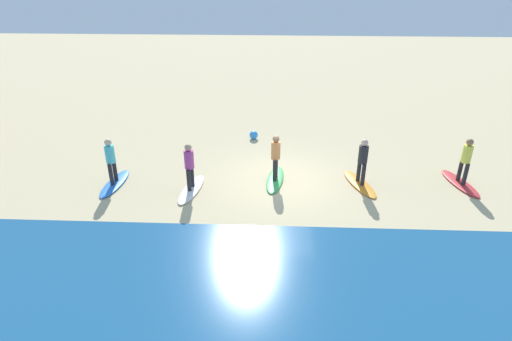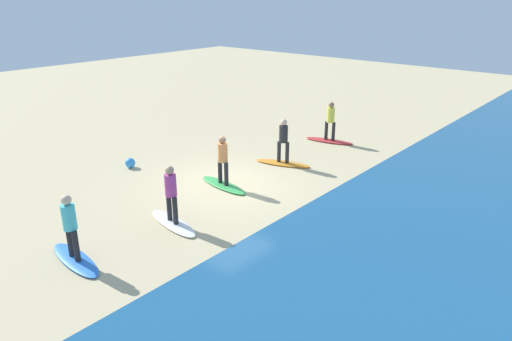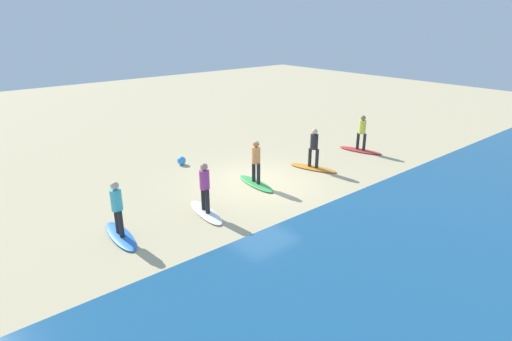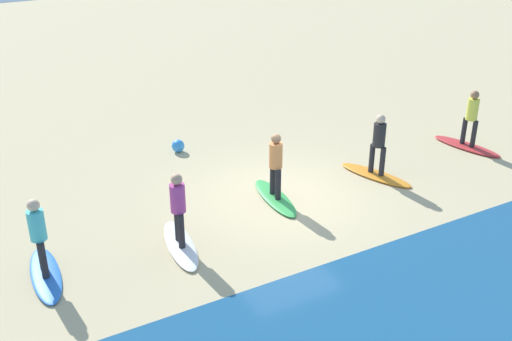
{
  "view_description": "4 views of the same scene",
  "coord_description": "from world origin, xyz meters",
  "px_view_note": "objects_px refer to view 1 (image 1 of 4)",
  "views": [
    {
      "loc": [
        0.27,
        13.73,
        7.31
      ],
      "look_at": [
        0.84,
        1.16,
        0.95
      ],
      "focal_mm": 30.5,
      "sensor_mm": 36.0,
      "label": 1
    },
    {
      "loc": [
        10.38,
        10.19,
        6.04
      ],
      "look_at": [
        0.45,
        1.68,
        1.04
      ],
      "focal_mm": 32.98,
      "sensor_mm": 36.0,
      "label": 2
    },
    {
      "loc": [
        9.84,
        11.36,
        6.01
      ],
      "look_at": [
        0.89,
        0.85,
        0.96
      ],
      "focal_mm": 29.63,
      "sensor_mm": 36.0,
      "label": 3
    },
    {
      "loc": [
        7.12,
        11.46,
        7.19
      ],
      "look_at": [
        0.65,
        -0.12,
        0.82
      ],
      "focal_mm": 43.45,
      "sensor_mm": 36.0,
      "label": 4
    }
  ],
  "objects_px": {
    "surfer_red": "(466,158)",
    "surfboard_orange": "(360,184)",
    "surfboard_blue": "(115,183)",
    "beach_ball": "(254,135)",
    "surfboard_white": "(191,189)",
    "surfer_blue": "(111,158)",
    "surfer_white": "(189,163)",
    "surfboard_green": "(275,179)",
    "surfer_green": "(276,154)",
    "surfboard_red": "(460,183)",
    "surfer_orange": "(363,158)"
  },
  "relations": [
    {
      "from": "surfboard_white",
      "to": "surfer_white",
      "type": "distance_m",
      "value": 0.99
    },
    {
      "from": "surfboard_orange",
      "to": "beach_ball",
      "type": "relative_size",
      "value": 5.71
    },
    {
      "from": "surfer_orange",
      "to": "surfboard_blue",
      "type": "distance_m",
      "value": 8.64
    },
    {
      "from": "surfer_green",
      "to": "surfer_orange",
      "type": "bearing_deg",
      "value": 176.14
    },
    {
      "from": "surfer_red",
      "to": "surfboard_orange",
      "type": "distance_m",
      "value": 3.67
    },
    {
      "from": "surfboard_green",
      "to": "surfer_green",
      "type": "relative_size",
      "value": 1.28
    },
    {
      "from": "surfer_red",
      "to": "surfboard_green",
      "type": "bearing_deg",
      "value": 0.04
    },
    {
      "from": "surfer_green",
      "to": "beach_ball",
      "type": "distance_m",
      "value": 4.03
    },
    {
      "from": "surfboard_green",
      "to": "surfer_blue",
      "type": "xyz_separation_m",
      "value": [
        5.61,
        0.55,
        0.99
      ]
    },
    {
      "from": "surfer_green",
      "to": "surfboard_red",
      "type": "bearing_deg",
      "value": -179.96
    },
    {
      "from": "surfer_green",
      "to": "surfer_white",
      "type": "bearing_deg",
      "value": 16.58
    },
    {
      "from": "surfer_blue",
      "to": "surfer_red",
      "type": "bearing_deg",
      "value": -177.37
    },
    {
      "from": "surfboard_green",
      "to": "surfboard_white",
      "type": "distance_m",
      "value": 2.98
    },
    {
      "from": "surfboard_blue",
      "to": "surfer_red",
      "type": "bearing_deg",
      "value": 97.82
    },
    {
      "from": "surfboard_white",
      "to": "beach_ball",
      "type": "relative_size",
      "value": 5.71
    },
    {
      "from": "surfboard_white",
      "to": "surfer_blue",
      "type": "xyz_separation_m",
      "value": [
        2.75,
        -0.3,
        0.99
      ]
    },
    {
      "from": "surfboard_white",
      "to": "surfboard_blue",
      "type": "xyz_separation_m",
      "value": [
        2.75,
        -0.3,
        0.0
      ]
    },
    {
      "from": "surfer_red",
      "to": "surfboard_orange",
      "type": "xyz_separation_m",
      "value": [
        3.53,
        0.2,
        -0.99
      ]
    },
    {
      "from": "surfboard_white",
      "to": "surfboard_blue",
      "type": "height_order",
      "value": "same"
    },
    {
      "from": "surfer_orange",
      "to": "surfboard_green",
      "type": "distance_m",
      "value": 3.13
    },
    {
      "from": "surfboard_orange",
      "to": "surfer_white",
      "type": "height_order",
      "value": "surfer_white"
    },
    {
      "from": "surfer_orange",
      "to": "surfer_red",
      "type": "bearing_deg",
      "value": -176.69
    },
    {
      "from": "surfboard_red",
      "to": "surfer_red",
      "type": "distance_m",
      "value": 0.99
    },
    {
      "from": "surfer_red",
      "to": "surfer_orange",
      "type": "distance_m",
      "value": 3.53
    },
    {
      "from": "surfboard_green",
      "to": "surfer_blue",
      "type": "distance_m",
      "value": 5.73
    },
    {
      "from": "surfboard_orange",
      "to": "surfer_blue",
      "type": "bearing_deg",
      "value": -105.88
    },
    {
      "from": "surfer_red",
      "to": "surfboard_orange",
      "type": "height_order",
      "value": "surfer_red"
    },
    {
      "from": "surfboard_red",
      "to": "beach_ball",
      "type": "distance_m",
      "value": 8.36
    },
    {
      "from": "beach_ball",
      "to": "surfer_blue",
      "type": "bearing_deg",
      "value": 43.16
    },
    {
      "from": "surfer_green",
      "to": "surfboard_blue",
      "type": "xyz_separation_m",
      "value": [
        5.61,
        0.55,
        -0.99
      ]
    },
    {
      "from": "surfboard_orange",
      "to": "surfboard_white",
      "type": "distance_m",
      "value": 5.85
    },
    {
      "from": "surfboard_red",
      "to": "surfboard_white",
      "type": "xyz_separation_m",
      "value": [
        9.35,
        0.86,
        0.0
      ]
    },
    {
      "from": "surfboard_white",
      "to": "surfboard_orange",
      "type": "bearing_deg",
      "value": 105.93
    },
    {
      "from": "surfboard_white",
      "to": "surfer_white",
      "type": "bearing_deg",
      "value": 0.0
    },
    {
      "from": "surfboard_blue",
      "to": "beach_ball",
      "type": "bearing_deg",
      "value": 138.35
    },
    {
      "from": "surfer_white",
      "to": "surfer_blue",
      "type": "relative_size",
      "value": 1.0
    },
    {
      "from": "surfer_red",
      "to": "surfboard_green",
      "type": "distance_m",
      "value": 6.56
    },
    {
      "from": "surfboard_red",
      "to": "beach_ball",
      "type": "relative_size",
      "value": 5.71
    },
    {
      "from": "surfboard_orange",
      "to": "surfer_blue",
      "type": "relative_size",
      "value": 1.28
    },
    {
      "from": "surfer_green",
      "to": "surfboard_blue",
      "type": "distance_m",
      "value": 5.73
    },
    {
      "from": "surfboard_green",
      "to": "surfboard_white",
      "type": "xyz_separation_m",
      "value": [
        2.86,
        0.85,
        0.0
      ]
    },
    {
      "from": "surfboard_red",
      "to": "surfboard_blue",
      "type": "xyz_separation_m",
      "value": [
        12.1,
        0.56,
        0.0
      ]
    },
    {
      "from": "surfer_orange",
      "to": "surfboard_green",
      "type": "height_order",
      "value": "surfer_orange"
    },
    {
      "from": "surfboard_orange",
      "to": "beach_ball",
      "type": "xyz_separation_m",
      "value": [
        3.91,
        -4.02,
        0.14
      ]
    },
    {
      "from": "surfer_orange",
      "to": "surfer_blue",
      "type": "distance_m",
      "value": 8.58
    },
    {
      "from": "surfboard_white",
      "to": "beach_ball",
      "type": "bearing_deg",
      "value": 167.34
    },
    {
      "from": "surfboard_red",
      "to": "beach_ball",
      "type": "xyz_separation_m",
      "value": [
        7.44,
        -3.81,
        0.14
      ]
    },
    {
      "from": "surfer_red",
      "to": "surfer_blue",
      "type": "distance_m",
      "value": 12.11
    },
    {
      "from": "surfer_green",
      "to": "surfer_red",
      "type": "bearing_deg",
      "value": -179.96
    },
    {
      "from": "surfboard_green",
      "to": "surfboard_red",
      "type": "bearing_deg",
      "value": 96.57
    }
  ]
}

